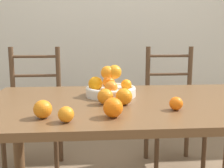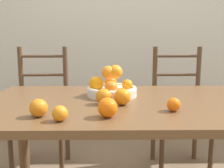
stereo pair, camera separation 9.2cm
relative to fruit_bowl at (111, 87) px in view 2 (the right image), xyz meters
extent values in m
cube|color=beige|center=(0.14, 1.37, 0.49)|extent=(8.00, 0.06, 2.60)
cube|color=brown|center=(0.14, -0.12, -0.07)|extent=(1.64, 0.91, 0.03)
cylinder|color=brown|center=(-0.60, 0.25, -0.45)|extent=(0.07, 0.07, 0.72)
cylinder|color=silver|center=(0.00, 0.00, -0.03)|extent=(0.28, 0.28, 0.04)
torus|color=silver|center=(0.00, 0.00, -0.01)|extent=(0.28, 0.28, 0.02)
sphere|color=orange|center=(0.09, 0.00, 0.02)|extent=(0.06, 0.06, 0.06)
sphere|color=orange|center=(0.00, 0.09, 0.02)|extent=(0.07, 0.07, 0.07)
sphere|color=orange|center=(-0.08, -0.01, 0.02)|extent=(0.08, 0.08, 0.08)
sphere|color=orange|center=(0.00, -0.09, 0.02)|extent=(0.07, 0.07, 0.07)
sphere|color=orange|center=(0.02, 0.00, 0.09)|extent=(0.08, 0.08, 0.08)
sphere|color=orange|center=(-0.02, -0.01, 0.09)|extent=(0.08, 0.08, 0.08)
sphere|color=orange|center=(-0.02, -0.42, -0.01)|extent=(0.08, 0.08, 0.08)
sphere|color=orange|center=(0.28, -0.33, -0.02)|extent=(0.06, 0.06, 0.06)
sphere|color=orange|center=(-0.21, -0.47, -0.02)|extent=(0.06, 0.06, 0.06)
sphere|color=orange|center=(0.05, -0.21, -0.01)|extent=(0.08, 0.08, 0.08)
sphere|color=orange|center=(-0.31, -0.41, -0.01)|extent=(0.08, 0.08, 0.08)
sphere|color=orange|center=(-0.04, -0.20, -0.01)|extent=(0.08, 0.08, 0.08)
cylinder|color=#513823|center=(-0.76, 0.41, -0.58)|extent=(0.04, 0.04, 0.44)
cylinder|color=#513823|center=(-0.38, 0.42, -0.58)|extent=(0.04, 0.04, 0.44)
cylinder|color=#513823|center=(-0.77, 0.77, -0.30)|extent=(0.04, 0.04, 1.02)
cylinder|color=#513823|center=(-0.39, 0.78, -0.30)|extent=(0.04, 0.04, 1.02)
cube|color=#513823|center=(-0.57, 0.59, -0.35)|extent=(0.43, 0.41, 0.04)
cylinder|color=#513823|center=(-0.58, 0.77, -0.19)|extent=(0.38, 0.03, 0.02)
cylinder|color=#513823|center=(-0.58, 0.77, -0.03)|extent=(0.38, 0.03, 0.02)
cylinder|color=#513823|center=(-0.58, 0.77, 0.13)|extent=(0.38, 0.03, 0.02)
cylinder|color=#513823|center=(0.39, 0.41, -0.58)|extent=(0.04, 0.04, 0.44)
cylinder|color=#513823|center=(0.77, 0.42, -0.58)|extent=(0.04, 0.04, 0.44)
cylinder|color=#513823|center=(0.39, 0.77, -0.30)|extent=(0.04, 0.04, 1.02)
cylinder|color=#513823|center=(0.77, 0.78, -0.30)|extent=(0.04, 0.04, 1.02)
cube|color=#513823|center=(0.58, 0.59, -0.35)|extent=(0.42, 0.41, 0.04)
cylinder|color=#513823|center=(0.58, 0.77, -0.19)|extent=(0.38, 0.03, 0.02)
cylinder|color=#513823|center=(0.58, 0.77, -0.03)|extent=(0.38, 0.03, 0.02)
cylinder|color=#513823|center=(0.58, 0.77, 0.13)|extent=(0.38, 0.03, 0.02)
camera|label=1|loc=(-0.11, -1.46, 0.27)|focal=42.00mm
camera|label=2|loc=(-0.02, -1.46, 0.27)|focal=42.00mm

